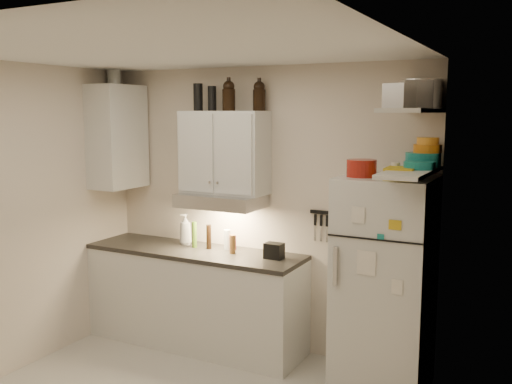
% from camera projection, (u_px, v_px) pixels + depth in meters
% --- Properties ---
extents(ceiling, '(3.20, 3.00, 0.02)m').
position_uv_depth(ceiling, '(160.00, 48.00, 3.77)').
color(ceiling, white).
rests_on(ceiling, ground).
extents(back_wall, '(3.20, 0.02, 2.60)m').
position_uv_depth(back_wall, '(262.00, 209.00, 5.28)').
color(back_wall, beige).
rests_on(back_wall, ground).
extents(left_wall, '(0.02, 3.00, 2.60)m').
position_uv_depth(left_wall, '(5.00, 221.00, 4.69)').
color(left_wall, beige).
rests_on(left_wall, ground).
extents(right_wall, '(0.02, 3.00, 2.60)m').
position_uv_depth(right_wall, '(396.00, 271.00, 3.22)').
color(right_wall, beige).
rests_on(right_wall, ground).
extents(base_cabinet, '(2.10, 0.60, 0.88)m').
position_uv_depth(base_cabinet, '(195.00, 299.00, 5.38)').
color(base_cabinet, silver).
rests_on(base_cabinet, floor).
extents(countertop, '(2.10, 0.62, 0.04)m').
position_uv_depth(countertop, '(195.00, 251.00, 5.31)').
color(countertop, '#282522').
rests_on(countertop, base_cabinet).
extents(upper_cabinet, '(0.80, 0.33, 0.75)m').
position_uv_depth(upper_cabinet, '(224.00, 152.00, 5.19)').
color(upper_cabinet, silver).
rests_on(upper_cabinet, back_wall).
extents(side_cabinet, '(0.33, 0.55, 1.00)m').
position_uv_depth(side_cabinet, '(117.00, 137.00, 5.57)').
color(side_cabinet, silver).
rests_on(side_cabinet, left_wall).
extents(range_hood, '(0.76, 0.46, 0.12)m').
position_uv_depth(range_hood, '(221.00, 200.00, 5.19)').
color(range_hood, silver).
rests_on(range_hood, back_wall).
extents(fridge, '(0.70, 0.68, 1.70)m').
position_uv_depth(fridge, '(384.00, 284.00, 4.47)').
color(fridge, silver).
rests_on(fridge, floor).
extents(shelf_hi, '(0.30, 0.95, 0.03)m').
position_uv_depth(shelf_hi, '(413.00, 111.00, 4.07)').
color(shelf_hi, silver).
rests_on(shelf_hi, right_wall).
extents(shelf_lo, '(0.30, 0.95, 0.03)m').
position_uv_depth(shelf_lo, '(411.00, 172.00, 4.13)').
color(shelf_lo, silver).
rests_on(shelf_lo, right_wall).
extents(knife_strip, '(0.42, 0.02, 0.03)m').
position_uv_depth(knife_strip, '(333.00, 213.00, 4.94)').
color(knife_strip, black).
rests_on(knife_strip, back_wall).
extents(dutch_oven, '(0.28, 0.28, 0.13)m').
position_uv_depth(dutch_oven, '(361.00, 168.00, 4.33)').
color(dutch_oven, maroon).
rests_on(dutch_oven, fridge).
extents(book_stack, '(0.22, 0.27, 0.09)m').
position_uv_depth(book_stack, '(400.00, 173.00, 4.18)').
color(book_stack, gold).
rests_on(book_stack, fridge).
extents(spice_jar, '(0.09, 0.09, 0.11)m').
position_uv_depth(spice_jar, '(395.00, 170.00, 4.33)').
color(spice_jar, silver).
rests_on(spice_jar, fridge).
extents(stock_pot, '(0.35, 0.35, 0.22)m').
position_uv_depth(stock_pot, '(422.00, 94.00, 4.37)').
color(stock_pot, silver).
rests_on(stock_pot, shelf_hi).
extents(tin_a, '(0.25, 0.24, 0.19)m').
position_uv_depth(tin_a, '(416.00, 94.00, 4.00)').
color(tin_a, '#AAAAAD').
rests_on(tin_a, shelf_hi).
extents(tin_b, '(0.20, 0.20, 0.16)m').
position_uv_depth(tin_b, '(399.00, 96.00, 3.79)').
color(tin_b, '#AAAAAD').
rests_on(tin_b, shelf_hi).
extents(bowl_teal, '(0.27, 0.27, 0.11)m').
position_uv_depth(bowl_teal, '(423.00, 160.00, 4.36)').
color(bowl_teal, '#157775').
rests_on(bowl_teal, shelf_lo).
extents(bowl_orange, '(0.21, 0.21, 0.06)m').
position_uv_depth(bowl_orange, '(428.00, 149.00, 4.36)').
color(bowl_orange, '#C96C12').
rests_on(bowl_orange, bowl_teal).
extents(bowl_yellow, '(0.17, 0.17, 0.05)m').
position_uv_depth(bowl_yellow, '(428.00, 141.00, 4.35)').
color(bowl_yellow, orange).
rests_on(bowl_yellow, bowl_orange).
extents(plates, '(0.24, 0.24, 0.06)m').
position_uv_depth(plates, '(419.00, 165.00, 4.17)').
color(plates, '#157775').
rests_on(plates, shelf_lo).
extents(growler_a, '(0.14, 0.14, 0.27)m').
position_uv_depth(growler_a, '(229.00, 95.00, 5.05)').
color(growler_a, black).
rests_on(growler_a, upper_cabinet).
extents(growler_b, '(0.15, 0.15, 0.27)m').
position_uv_depth(growler_b, '(259.00, 96.00, 5.04)').
color(growler_b, black).
rests_on(growler_b, upper_cabinet).
extents(thermos_a, '(0.09, 0.09, 0.22)m').
position_uv_depth(thermos_a, '(212.00, 98.00, 5.19)').
color(thermos_a, black).
rests_on(thermos_a, upper_cabinet).
extents(thermos_b, '(0.09, 0.09, 0.25)m').
position_uv_depth(thermos_b, '(198.00, 97.00, 5.23)').
color(thermos_b, black).
rests_on(thermos_b, upper_cabinet).
extents(side_jar, '(0.15, 0.15, 0.17)m').
position_uv_depth(side_jar, '(114.00, 76.00, 5.58)').
color(side_jar, silver).
rests_on(side_jar, side_cabinet).
extents(soap_bottle, '(0.17, 0.17, 0.33)m').
position_uv_depth(soap_bottle, '(185.00, 227.00, 5.50)').
color(soap_bottle, silver).
rests_on(soap_bottle, countertop).
extents(pepper_mill, '(0.07, 0.07, 0.17)m').
position_uv_depth(pepper_mill, '(232.00, 244.00, 5.15)').
color(pepper_mill, brown).
rests_on(pepper_mill, countertop).
extents(oil_bottle, '(0.05, 0.05, 0.25)m').
position_uv_depth(oil_bottle, '(194.00, 235.00, 5.38)').
color(oil_bottle, '#4B751D').
rests_on(oil_bottle, countertop).
extents(vinegar_bottle, '(0.06, 0.06, 0.23)m').
position_uv_depth(vinegar_bottle, '(209.00, 237.00, 5.32)').
color(vinegar_bottle, black).
rests_on(vinegar_bottle, countertop).
extents(clear_bottle, '(0.08, 0.08, 0.19)m').
position_uv_depth(clear_bottle, '(227.00, 240.00, 5.29)').
color(clear_bottle, silver).
rests_on(clear_bottle, countertop).
extents(red_jar, '(0.08, 0.08, 0.13)m').
position_uv_depth(red_jar, '(233.00, 243.00, 5.29)').
color(red_jar, maroon).
rests_on(red_jar, countertop).
extents(caddy, '(0.16, 0.12, 0.14)m').
position_uv_depth(caddy, '(274.00, 251.00, 4.98)').
color(caddy, black).
rests_on(caddy, countertop).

